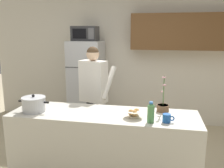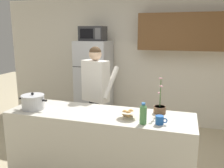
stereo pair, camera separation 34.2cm
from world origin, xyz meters
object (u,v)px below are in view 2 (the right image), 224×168
(refrigerator, at_px, (94,83))
(cooking_pot, at_px, (33,102))
(bread_bowl, at_px, (128,114))
(potted_orchid, at_px, (160,108))
(coffee_mug, at_px, (160,120))
(bottle_near_edge, at_px, (143,114))
(microwave, at_px, (93,34))
(person_near_pot, at_px, (96,86))

(refrigerator, xyz_separation_m, cooking_pot, (-0.09, -1.95, 0.15))
(bread_bowl, bearing_deg, potted_orchid, 40.04)
(coffee_mug, relative_size, bottle_near_edge, 0.55)
(microwave, height_order, bread_bowl, microwave)
(refrigerator, bearing_deg, potted_orchid, -47.64)
(refrigerator, height_order, bread_bowl, refrigerator)
(bottle_near_edge, bearing_deg, cooking_pot, 176.14)
(refrigerator, relative_size, coffee_mug, 13.19)
(person_near_pot, distance_m, bread_bowl, 1.16)
(refrigerator, height_order, bottle_near_edge, refrigerator)
(bread_bowl, bearing_deg, microwave, 121.46)
(coffee_mug, height_order, bottle_near_edge, bottle_near_edge)
(bread_bowl, bearing_deg, bottle_near_edge, -32.80)
(cooking_pot, bearing_deg, potted_orchid, 11.06)
(bottle_near_edge, relative_size, potted_orchid, 0.52)
(person_near_pot, bearing_deg, cooking_pot, -119.36)
(potted_orchid, bearing_deg, coffee_mug, -83.87)
(microwave, distance_m, person_near_pot, 1.36)
(bottle_near_edge, bearing_deg, refrigerator, 123.57)
(microwave, bearing_deg, cooking_pot, -92.65)
(microwave, height_order, person_near_pot, microwave)
(microwave, distance_m, cooking_pot, 2.11)
(person_near_pot, relative_size, bread_bowl, 7.74)
(person_near_pot, xyz_separation_m, potted_orchid, (1.07, -0.62, -0.07))
(coffee_mug, xyz_separation_m, bottle_near_edge, (-0.18, -0.04, 0.07))
(person_near_pot, bearing_deg, refrigerator, 112.82)
(bottle_near_edge, bearing_deg, person_near_pot, 132.20)
(potted_orchid, bearing_deg, bottle_near_edge, -108.50)
(refrigerator, xyz_separation_m, potted_orchid, (1.50, -1.64, 0.12))
(person_near_pot, bearing_deg, microwave, 113.27)
(refrigerator, xyz_separation_m, bottle_near_edge, (1.36, -2.05, 0.17))
(bread_bowl, xyz_separation_m, bottle_near_edge, (0.20, -0.13, 0.06))
(coffee_mug, bearing_deg, refrigerator, 127.39)
(cooking_pot, xyz_separation_m, bottle_near_edge, (1.45, -0.10, 0.02))
(cooking_pot, bearing_deg, microwave, 87.35)
(refrigerator, height_order, person_near_pot, refrigerator)
(microwave, bearing_deg, bread_bowl, -58.54)
(person_near_pot, height_order, potted_orchid, person_near_pot)
(person_near_pot, xyz_separation_m, bread_bowl, (0.73, -0.90, -0.08))
(refrigerator, relative_size, cooking_pot, 4.28)
(bottle_near_edge, bearing_deg, coffee_mug, 12.48)
(cooking_pot, relative_size, coffee_mug, 3.08)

